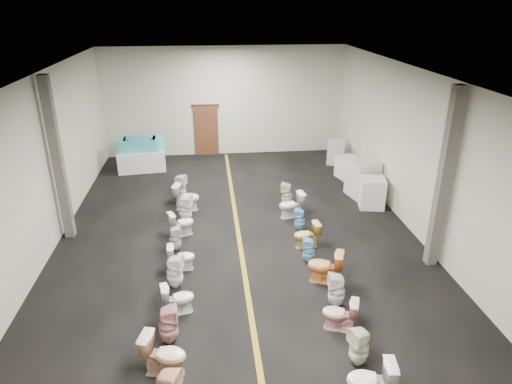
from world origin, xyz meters
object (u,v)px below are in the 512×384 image
at_px(appliance_crate_a, 372,193).
at_px(toilet_right_2, 359,346).
at_px(toilet_left_7, 175,239).
at_px(toilet_right_9, 292,205).
at_px(toilet_right_1, 370,381).
at_px(toilet_right_5, 325,267).
at_px(toilet_left_8, 181,223).
at_px(toilet_left_10, 187,197).
at_px(appliance_crate_d, 336,152).
at_px(toilet_left_4, 178,298).
at_px(toilet_right_3, 340,314).
at_px(toilet_left_5, 175,272).
at_px(toilet_left_6, 181,257).
at_px(bathtub, 140,144).
at_px(toilet_right_4, 337,290).
at_px(toilet_left_3, 168,325).
at_px(toilet_right_7, 307,235).
at_px(appliance_crate_b, 363,178).
at_px(toilet_right_6, 309,250).
at_px(toilet_left_2, 164,355).
at_px(toilet_left_11, 180,187).
at_px(appliance_crate_c, 347,167).
at_px(toilet_left_9, 185,209).
at_px(toilet_right_10, 287,195).
at_px(toilet_right_8, 300,220).
at_px(display_table, 142,160).

relative_size(appliance_crate_a, toilet_right_2, 1.22).
xyz_separation_m(toilet_left_7, toilet_right_9, (3.44, 1.66, 0.05)).
bearing_deg(toilet_right_1, toilet_right_5, -173.70).
distance_m(toilet_left_8, toilet_right_5, 4.41).
height_order(toilet_left_10, toilet_right_9, toilet_left_10).
bearing_deg(appliance_crate_d, toilet_left_7, -133.91).
relative_size(toilet_left_4, toilet_right_3, 0.98).
relative_size(toilet_left_5, toilet_right_2, 1.04).
bearing_deg(appliance_crate_a, toilet_left_6, -152.53).
height_order(toilet_left_6, toilet_right_3, toilet_right_3).
xyz_separation_m(bathtub, toilet_right_4, (5.23, -9.23, -0.66)).
distance_m(toilet_right_1, toilet_right_9, 7.01).
bearing_deg(toilet_left_6, toilet_right_4, -121.39).
relative_size(toilet_left_7, toilet_left_10, 0.83).
distance_m(toilet_left_3, toilet_right_7, 4.83).
relative_size(appliance_crate_b, toilet_left_6, 1.80).
height_order(toilet_right_2, toilet_right_7, toilet_right_2).
distance_m(toilet_right_5, toilet_right_6, 0.93).
relative_size(toilet_left_2, toilet_left_6, 1.22).
bearing_deg(toilet_right_3, toilet_left_8, -122.20).
bearing_deg(toilet_right_2, toilet_left_11, -178.59).
bearing_deg(appliance_crate_c, toilet_left_4, -128.60).
bearing_deg(toilet_left_6, toilet_left_4, 177.24).
xyz_separation_m(toilet_left_9, toilet_right_2, (3.34, -6.22, -0.03)).
distance_m(toilet_left_6, toilet_left_9, 2.63).
relative_size(appliance_crate_b, toilet_right_7, 1.72).
distance_m(appliance_crate_d, toilet_right_10, 4.73).
bearing_deg(toilet_left_8, toilet_right_8, -112.30).
distance_m(bathtub, toilet_left_10, 4.31).
distance_m(toilet_left_7, toilet_right_3, 4.97).
bearing_deg(toilet_right_3, toilet_right_4, -169.93).
relative_size(appliance_crate_d, toilet_left_10, 1.14).
bearing_deg(toilet_right_8, toilet_right_10, -156.34).
height_order(toilet_right_3, toilet_right_9, toilet_right_9).
relative_size(appliance_crate_d, toilet_left_9, 1.12).
xyz_separation_m(appliance_crate_d, toilet_left_9, (-5.92, -4.69, -0.05)).
distance_m(display_table, toilet_left_4, 9.26).
relative_size(display_table, toilet_right_5, 2.13).
height_order(toilet_left_11, toilet_right_10, toilet_left_11).
bearing_deg(toilet_left_7, toilet_left_2, 176.36).
height_order(toilet_left_11, toilet_right_6, toilet_left_11).
xyz_separation_m(toilet_left_11, toilet_right_10, (3.44, -0.96, -0.03)).
height_order(display_table, toilet_left_6, display_table).
relative_size(toilet_right_5, toilet_right_9, 1.05).
relative_size(appliance_crate_b, toilet_right_1, 1.52).
relative_size(toilet_right_3, toilet_right_8, 1.07).
height_order(appliance_crate_b, toilet_right_3, appliance_crate_b).
height_order(toilet_left_9, toilet_left_11, toilet_left_11).
bearing_deg(toilet_right_2, bathtub, -177.34).
bearing_deg(toilet_right_5, toilet_right_9, -156.50).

